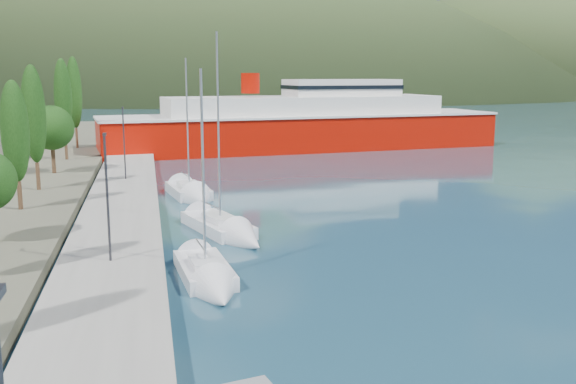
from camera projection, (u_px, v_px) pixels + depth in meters
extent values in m
plane|color=#1E4455|center=(181.00, 120.00, 135.87)|extent=(1400.00, 1400.00, 0.00)
cube|color=gray|center=(121.00, 211.00, 43.60)|extent=(5.00, 88.00, 0.80)
cone|color=gray|center=(559.00, 16.00, 672.84)|extent=(640.00, 640.00, 140.00)
cone|color=#3F5329|center=(548.00, 21.00, 432.29)|extent=(420.00, 420.00, 90.00)
cylinder|color=#47301E|center=(20.00, 195.00, 42.49)|extent=(0.30, 0.30, 1.87)
ellipsoid|color=#183C10|center=(15.00, 131.00, 41.72)|extent=(1.80, 1.80, 6.64)
cylinder|color=#47301E|center=(38.00, 176.00, 49.72)|extent=(0.30, 0.30, 2.11)
ellipsoid|color=#183C10|center=(34.00, 114.00, 48.85)|extent=(1.80, 1.80, 7.49)
cylinder|color=#47301E|center=(53.00, 159.00, 58.09)|extent=(0.36, 0.36, 2.51)
sphere|color=#183C10|center=(51.00, 128.00, 57.57)|extent=(4.02, 4.02, 4.02)
cylinder|color=#47301E|center=(66.00, 148.00, 67.46)|extent=(0.30, 0.30, 2.31)
ellipsoid|color=#183C10|center=(63.00, 98.00, 66.51)|extent=(1.80, 1.80, 8.18)
cylinder|color=#47301E|center=(77.00, 138.00, 77.95)|extent=(0.30, 0.30, 2.41)
ellipsoid|color=#183C10|center=(74.00, 92.00, 76.96)|extent=(1.80, 1.80, 8.56)
cylinder|color=#2D2D33|center=(107.00, 199.00, 30.01)|extent=(0.12, 0.12, 6.00)
cube|color=#2D2D33|center=(104.00, 134.00, 29.71)|extent=(0.15, 0.50, 0.12)
cylinder|color=#2D2D33|center=(124.00, 144.00, 53.81)|extent=(0.12, 0.12, 6.00)
cube|color=#2D2D33|center=(123.00, 108.00, 53.50)|extent=(0.15, 0.50, 0.12)
cube|color=silver|center=(204.00, 272.00, 30.63)|extent=(2.70, 5.59, 0.86)
cube|color=silver|center=(205.00, 262.00, 30.18)|extent=(1.52, 2.27, 0.34)
cylinder|color=silver|center=(203.00, 170.00, 29.38)|extent=(0.12, 0.12, 9.13)
cone|color=silver|center=(219.00, 295.00, 27.38)|extent=(2.43, 2.71, 2.21)
cube|color=silver|center=(217.00, 227.00, 39.70)|extent=(4.20, 6.94, 0.92)
cube|color=silver|center=(220.00, 218.00, 39.22)|extent=(2.13, 2.92, 0.36)
cylinder|color=silver|center=(218.00, 129.00, 38.22)|extent=(0.12, 0.12, 11.28)
cone|color=silver|center=(247.00, 242.00, 36.13)|extent=(3.16, 3.62, 2.36)
cube|color=silver|center=(188.00, 192.00, 51.19)|extent=(3.49, 6.18, 1.00)
cube|color=silver|center=(189.00, 185.00, 50.71)|extent=(1.90, 2.56, 0.39)
cylinder|color=silver|center=(187.00, 123.00, 49.84)|extent=(0.12, 0.12, 10.00)
cone|color=silver|center=(200.00, 200.00, 47.78)|extent=(2.97, 3.11, 2.55)
cube|color=#AA0D02|center=(303.00, 134.00, 82.82)|extent=(52.01, 16.64, 4.93)
cube|color=silver|center=(303.00, 115.00, 82.38)|extent=(52.40, 17.00, 0.26)
cube|color=silver|center=(303.00, 107.00, 82.19)|extent=(36.06, 12.95, 2.64)
cube|color=silver|center=(341.00, 88.00, 83.47)|extent=(14.99, 8.23, 2.11)
cylinder|color=#AA0D02|center=(250.00, 83.00, 79.36)|extent=(2.29, 2.29, 2.47)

